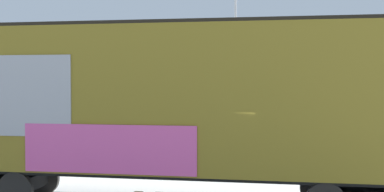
{
  "coord_description": "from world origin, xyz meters",
  "views": [
    {
      "loc": [
        2.3,
        -11.03,
        3.18
      ],
      "look_at": [
        -0.61,
        0.72,
        2.78
      ],
      "focal_mm": 43.33,
      "sensor_mm": 36.0,
      "label": 1
    }
  ],
  "objects": [
    {
      "name": "parked_car_white",
      "position": [
        -6.05,
        6.49,
        0.85
      ],
      "size": [
        4.57,
        2.54,
        1.74
      ],
      "color": "silver",
      "rests_on": "ground_plane"
    },
    {
      "name": "hillside",
      "position": [
        -0.1,
        77.15,
        4.61
      ],
      "size": [
        155.8,
        32.54,
        13.89
      ],
      "color": "silver",
      "rests_on": "ground_plane"
    },
    {
      "name": "flagpole",
      "position": [
        -0.9,
        10.24,
        6.32
      ],
      "size": [
        0.28,
        1.67,
        9.93
      ],
      "color": "silver",
      "rests_on": "ground_plane"
    },
    {
      "name": "freight_car",
      "position": [
        -1.05,
        -0.0,
        2.67
      ],
      "size": [
        14.55,
        3.9,
        4.68
      ],
      "color": "olive",
      "rests_on": "ground_plane"
    },
    {
      "name": "parked_car_blue",
      "position": [
        -0.45,
        6.8,
        0.82
      ],
      "size": [
        4.48,
        2.61,
        1.63
      ],
      "color": "navy",
      "rests_on": "ground_plane"
    }
  ]
}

